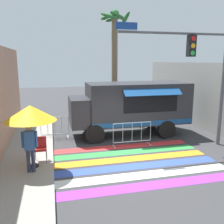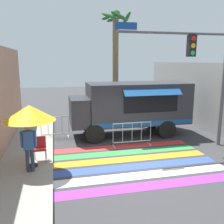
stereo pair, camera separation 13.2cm
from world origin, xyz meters
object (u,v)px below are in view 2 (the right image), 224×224
at_px(patio_umbrella, 29,113).
at_px(barricade_front, 132,134).
at_px(traffic_signal_pole, 203,64).
at_px(folding_chair, 40,146).
at_px(food_truck, 129,105).
at_px(palm_tree, 116,51).
at_px(vendor_person, 29,144).
at_px(barricade_side, 55,128).

height_order(patio_umbrella, barricade_front, patio_umbrella).
relative_size(traffic_signal_pole, folding_chair, 5.94).
relative_size(traffic_signal_pole, barricade_front, 2.97).
relative_size(food_truck, traffic_signal_pole, 1.13).
height_order(barricade_front, palm_tree, palm_tree).
bearing_deg(barricade_front, food_truck, 78.11).
xyz_separation_m(traffic_signal_pole, vendor_person, (-7.33, -1.43, -2.66)).
distance_m(traffic_signal_pole, vendor_person, 7.93).
height_order(food_truck, barricade_front, food_truck).
relative_size(patio_umbrella, barricade_front, 1.22).
distance_m(traffic_signal_pole, palm_tree, 7.06).
distance_m(food_truck, folding_chair, 5.45).
xyz_separation_m(traffic_signal_pole, barricade_side, (-6.45, 2.87, -3.26)).
bearing_deg(traffic_signal_pole, barricade_side, 156.00).
distance_m(traffic_signal_pole, patio_umbrella, 7.54).
bearing_deg(vendor_person, palm_tree, 69.97).
relative_size(traffic_signal_pole, patio_umbrella, 2.43).
height_order(patio_umbrella, barricade_side, patio_umbrella).
relative_size(folding_chair, palm_tree, 0.13).
bearing_deg(food_truck, folding_chair, -146.02).
xyz_separation_m(food_truck, traffic_signal_pole, (2.59, -2.53, 2.15)).
bearing_deg(folding_chair, vendor_person, -107.60).
height_order(barricade_side, palm_tree, palm_tree).
bearing_deg(folding_chair, palm_tree, 55.58).
distance_m(vendor_person, barricade_side, 4.43).
relative_size(food_truck, patio_umbrella, 2.75).
height_order(traffic_signal_pole, patio_umbrella, traffic_signal_pole).
height_order(folding_chair, barricade_front, barricade_front).
bearing_deg(vendor_person, food_truck, 51.72).
distance_m(food_truck, palm_tree, 5.03).
bearing_deg(palm_tree, barricade_front, -96.15).
height_order(traffic_signal_pole, palm_tree, palm_tree).
bearing_deg(traffic_signal_pole, vendor_person, -168.96).
xyz_separation_m(food_truck, palm_tree, (0.26, 4.08, 2.93)).
distance_m(barricade_side, palm_tree, 6.88).
xyz_separation_m(patio_umbrella, palm_tree, (4.96, 7.61, 2.45)).
relative_size(food_truck, vendor_person, 3.62).
distance_m(traffic_signal_pole, barricade_side, 7.78).
xyz_separation_m(traffic_signal_pole, barricade_front, (-2.96, 0.78, -3.24)).
relative_size(patio_umbrella, folding_chair, 2.44).
height_order(food_truck, traffic_signal_pole, traffic_signal_pole).
bearing_deg(barricade_front, traffic_signal_pole, -14.77).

